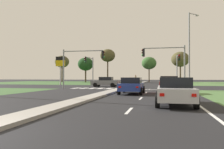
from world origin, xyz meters
TOP-DOWN VIEW (x-y plane):
  - ground_plane at (0.00, 30.00)m, footprint 200.00×200.00m
  - grass_verge_far_left at (-25.50, 54.50)m, footprint 35.00×35.00m
  - median_island_near at (0.00, 11.00)m, footprint 1.20×22.00m
  - median_island_far at (0.00, 55.00)m, footprint 1.20×36.00m
  - lane_dash_near at (3.50, 5.52)m, footprint 0.14×2.00m
  - lane_dash_second at (3.50, 11.52)m, footprint 0.14×2.00m
  - lane_dash_third at (3.50, 17.52)m, footprint 0.14×2.00m
  - lane_dash_fourth at (3.50, 23.52)m, footprint 0.14×2.00m
  - edge_line_right at (6.85, 12.00)m, footprint 0.14×24.00m
  - stop_bar_near at (3.80, 23.00)m, footprint 6.40×0.50m
  - crosswalk_bar_near at (-6.40, 24.80)m, footprint 0.70×2.80m
  - crosswalk_bar_second at (-5.25, 24.80)m, footprint 0.70×2.80m
  - crosswalk_bar_third at (-4.10, 24.80)m, footprint 0.70×2.80m
  - crosswalk_bar_fourth at (-2.95, 24.80)m, footprint 0.70×2.80m
  - crosswalk_bar_fifth at (-1.80, 24.80)m, footprint 0.70×2.80m
  - crosswalk_bar_sixth at (-0.65, 24.80)m, footprint 0.70×2.80m
  - crosswalk_bar_seventh at (0.50, 24.80)m, footprint 0.70×2.80m
  - crosswalk_bar_eighth at (1.65, 24.80)m, footprint 0.70×2.80m
  - car_red_near at (5.60, 17.62)m, footprint 1.94×4.46m
  - car_silver_second at (5.61, 8.16)m, footprint 2.01×4.58m
  - car_grey_third at (-3.52, 29.81)m, footprint 4.26×2.06m
  - car_blue_fourth at (2.33, 15.87)m, footprint 2.07×4.51m
  - traffic_signal_near_right at (5.67, 23.40)m, footprint 5.12×0.32m
  - traffic_signal_far_left at (-7.60, 34.81)m, footprint 0.32×4.76m
  - traffic_signal_near_left at (-5.42, 23.40)m, footprint 5.65×0.32m
  - traffic_signal_far_right at (7.60, 34.61)m, footprint 0.32×5.27m
  - street_lamp_second at (8.96, 29.87)m, footprint 1.64×1.38m
  - pedestrian_at_median at (-0.11, 41.34)m, footprint 0.34×0.34m
  - fuel_price_totem at (-13.64, 35.51)m, footprint 1.80×0.24m
  - treeline_near at (-24.20, 59.47)m, footprint 4.22×4.22m
  - treeline_second at (-17.39, 61.36)m, footprint 4.69×4.69m
  - treeline_third at (-10.26, 60.18)m, footprint 4.35×4.35m
  - treeline_fourth at (1.48, 63.05)m, footprint 4.28×4.28m
  - treeline_fifth at (9.95, 59.08)m, footprint 4.75×4.75m

SIDE VIEW (x-z plane):
  - ground_plane at x=0.00m, z-range 0.00..0.00m
  - grass_verge_far_left at x=-25.50m, z-range 0.00..0.01m
  - lane_dash_near at x=3.50m, z-range 0.00..0.01m
  - lane_dash_second at x=3.50m, z-range 0.00..0.01m
  - lane_dash_third at x=3.50m, z-range 0.00..0.01m
  - lane_dash_fourth at x=3.50m, z-range 0.00..0.01m
  - edge_line_right at x=6.85m, z-range 0.00..0.01m
  - stop_bar_near at x=3.80m, z-range 0.00..0.01m
  - crosswalk_bar_near at x=-6.40m, z-range 0.00..0.01m
  - crosswalk_bar_second at x=-5.25m, z-range 0.00..0.01m
  - crosswalk_bar_third at x=-4.10m, z-range 0.00..0.01m
  - crosswalk_bar_fourth at x=-2.95m, z-range 0.00..0.01m
  - crosswalk_bar_fifth at x=-1.80m, z-range 0.00..0.01m
  - crosswalk_bar_sixth at x=-0.65m, z-range 0.00..0.01m
  - crosswalk_bar_seventh at x=0.50m, z-range 0.00..0.01m
  - crosswalk_bar_eighth at x=1.65m, z-range 0.00..0.01m
  - median_island_near at x=0.00m, z-range 0.00..0.14m
  - median_island_far at x=0.00m, z-range 0.00..0.14m
  - car_blue_fourth at x=2.33m, z-range 0.02..1.48m
  - car_silver_second at x=5.61m, z-range 0.02..1.50m
  - car_grey_third at x=-3.52m, z-range 0.02..1.55m
  - car_red_near at x=5.60m, z-range 0.02..1.60m
  - pedestrian_at_median at x=-0.11m, z-range 0.34..2.20m
  - traffic_signal_near_left at x=-5.42m, z-range 1.04..6.16m
  - traffic_signal_far_left at x=-7.60m, z-range 1.01..6.20m
  - traffic_signal_near_right at x=5.67m, z-range 1.03..6.28m
  - traffic_signal_far_right at x=7.60m, z-range 1.05..6.32m
  - fuel_price_totem at x=-13.64m, z-range 1.23..6.60m
  - treeline_second at x=-17.39m, z-range 1.69..9.14m
  - treeline_fourth at x=1.48m, z-range 1.87..9.29m
  - street_lamp_second at x=8.96m, z-range 0.53..11.30m
  - treeline_near at x=-24.20m, z-range 2.14..10.10m
  - treeline_fifth at x=9.95m, z-range 2.11..10.42m
  - treeline_third at x=-10.26m, z-range 2.92..12.59m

